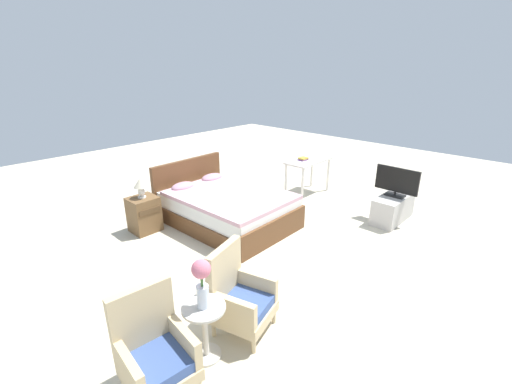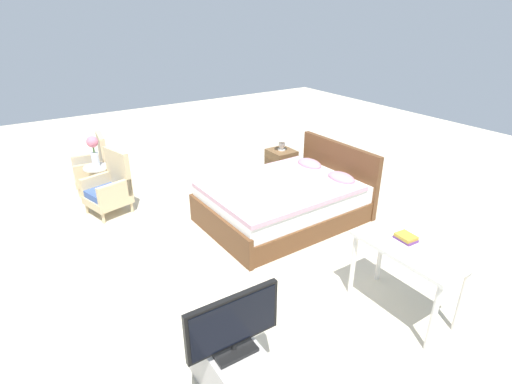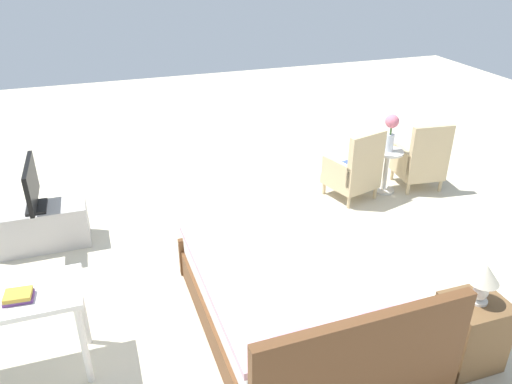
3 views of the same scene
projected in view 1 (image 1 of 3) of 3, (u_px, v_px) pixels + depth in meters
ground_plane at (266, 241)px, 5.36m from camera, size 16.00×16.00×0.00m
bed at (225, 207)px, 5.90m from camera, size 1.57×2.21×0.96m
armchair_by_window_left at (155, 352)px, 2.82m from camera, size 0.60×0.60×0.92m
armchair_by_window_right at (239, 297)px, 3.48m from camera, size 0.66×0.66×0.92m
side_table at (205, 326)px, 3.13m from camera, size 0.40×0.40×0.57m
flower_vase at (202, 279)px, 2.96m from camera, size 0.17×0.17×0.48m
nightstand at (144, 214)px, 5.61m from camera, size 0.44×0.41×0.59m
table_lamp at (140, 185)px, 5.43m from camera, size 0.22×0.22×0.33m
tv_stand at (393, 208)px, 6.02m from camera, size 0.96×0.40×0.46m
tv_flatscreen at (397, 182)px, 5.85m from camera, size 0.20×0.74×0.51m
vanity_desk at (308, 165)px, 7.12m from camera, size 1.04×0.52×0.75m
book_stack at (303, 159)px, 7.04m from camera, size 0.20×0.16×0.06m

